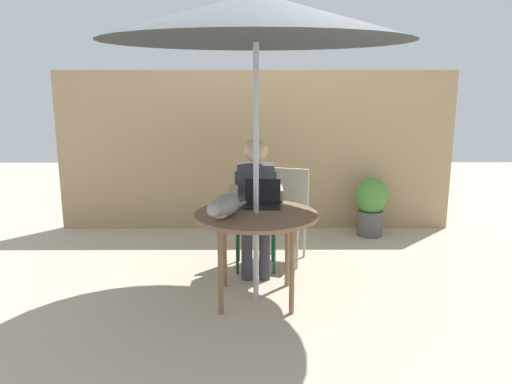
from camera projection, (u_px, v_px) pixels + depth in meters
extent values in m
plane|color=#BCAD93|center=(256.00, 299.00, 4.22)|extent=(14.00, 14.00, 0.00)
cube|color=tan|center=(255.00, 151.00, 6.03)|extent=(4.65, 0.08, 1.87)
cylinder|color=brown|center=(256.00, 215.00, 4.06)|extent=(0.99, 0.99, 0.03)
cylinder|color=brown|center=(287.00, 248.00, 4.41)|extent=(0.04, 0.04, 0.70)
cylinder|color=brown|center=(224.00, 248.00, 4.40)|extent=(0.04, 0.04, 0.70)
cylinder|color=brown|center=(220.00, 271.00, 3.87)|extent=(0.04, 0.04, 0.70)
cylinder|color=brown|center=(292.00, 271.00, 3.88)|extent=(0.04, 0.04, 0.70)
cylinder|color=#B7B7BC|center=(256.00, 168.00, 3.98)|extent=(0.04, 0.04, 2.20)
cone|color=#2D3338|center=(256.00, 18.00, 3.73)|extent=(2.32, 2.32, 0.35)
sphere|color=#B7B7BC|center=(256.00, 16.00, 3.73)|extent=(0.06, 0.06, 0.06)
cube|color=#194C2D|center=(256.00, 222.00, 4.82)|extent=(0.40, 0.40, 0.04)
cube|color=#194C2D|center=(256.00, 194.00, 4.94)|extent=(0.40, 0.04, 0.44)
cylinder|color=#194C2D|center=(273.00, 240.00, 5.04)|extent=(0.03, 0.03, 0.43)
cylinder|color=#194C2D|center=(238.00, 240.00, 5.03)|extent=(0.03, 0.03, 0.43)
cylinder|color=#194C2D|center=(237.00, 252.00, 4.70)|extent=(0.03, 0.03, 0.43)
cylinder|color=#194C2D|center=(274.00, 252.00, 4.70)|extent=(0.03, 0.03, 0.43)
cube|color=#B2A899|center=(284.00, 217.00, 4.99)|extent=(0.50, 0.50, 0.04)
cube|color=#B2A899|center=(289.00, 190.00, 5.11)|extent=(0.39, 0.15, 0.44)
cylinder|color=#B2A899|center=(304.00, 237.00, 5.15)|extent=(0.03, 0.03, 0.43)
cylinder|color=#B2A899|center=(272.00, 234.00, 5.25)|extent=(0.03, 0.03, 0.43)
cylinder|color=#B2A899|center=(263.00, 244.00, 4.93)|extent=(0.03, 0.03, 0.43)
cylinder|color=#B2A899|center=(297.00, 247.00, 4.83)|extent=(0.03, 0.03, 0.43)
cube|color=#3F3F47|center=(256.00, 193.00, 4.76)|extent=(0.34, 0.20, 0.54)
sphere|color=#DBAD89|center=(256.00, 150.00, 4.66)|extent=(0.22, 0.22, 0.22)
cube|color=#383842|center=(247.00, 220.00, 4.66)|extent=(0.12, 0.30, 0.12)
cylinder|color=#383842|center=(247.00, 255.00, 4.57)|extent=(0.10, 0.10, 0.47)
cube|color=#383842|center=(264.00, 220.00, 4.66)|extent=(0.12, 0.30, 0.12)
cylinder|color=#383842|center=(265.00, 255.00, 4.57)|extent=(0.10, 0.10, 0.47)
cube|color=#DBAD89|center=(233.00, 193.00, 4.53)|extent=(0.08, 0.32, 0.08)
cube|color=#DBAD89|center=(278.00, 193.00, 4.53)|extent=(0.08, 0.32, 0.08)
cube|color=black|center=(262.00, 206.00, 4.25)|extent=(0.31, 0.23, 0.02)
cube|color=black|center=(263.00, 191.00, 4.33)|extent=(0.30, 0.07, 0.20)
cube|color=black|center=(263.00, 191.00, 4.33)|extent=(0.30, 0.07, 0.20)
ellipsoid|color=gray|center=(225.00, 205.00, 3.96)|extent=(0.31, 0.44, 0.17)
sphere|color=gray|center=(214.00, 210.00, 3.74)|extent=(0.11, 0.11, 0.11)
ellipsoid|color=white|center=(220.00, 213.00, 3.87)|extent=(0.15, 0.15, 0.09)
cylinder|color=gray|center=(241.00, 205.00, 4.22)|extent=(0.09, 0.18, 0.04)
cone|color=gray|center=(210.00, 203.00, 3.74)|extent=(0.04, 0.04, 0.03)
cone|color=gray|center=(218.00, 203.00, 3.72)|extent=(0.04, 0.04, 0.03)
cylinder|color=#595654|center=(370.00, 223.00, 5.89)|extent=(0.29, 0.29, 0.29)
ellipsoid|color=#4C8C38|center=(371.00, 196.00, 5.82)|extent=(0.36, 0.36, 0.42)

